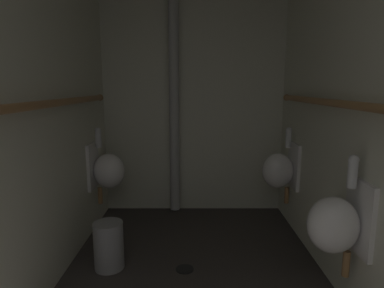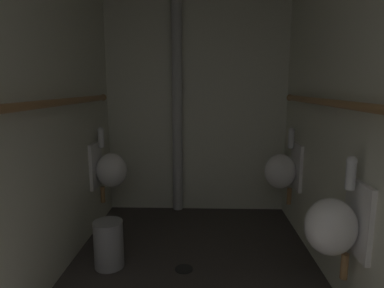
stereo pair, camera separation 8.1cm
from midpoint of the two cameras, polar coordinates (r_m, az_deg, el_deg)
wall_left at (r=2.12m, az=-29.86°, el=4.64°), size 0.06×3.63×2.50m
wall_right at (r=2.10m, az=28.10°, el=4.74°), size 0.06×3.63×2.50m
wall_back at (r=3.63m, az=-0.68°, el=7.69°), size 2.10×0.06×2.50m
urinal_left_mid at (r=3.28m, az=-15.65°, el=-4.38°), size 0.32×0.30×0.76m
urinal_right_mid at (r=2.14m, az=22.73°, el=-12.61°), size 0.32×0.30×0.76m
urinal_right_far at (r=3.27m, az=14.21°, el=-4.33°), size 0.32×0.30×0.76m
supply_pipe_left at (r=2.09m, az=-27.68°, el=5.91°), size 0.06×2.88×0.06m
supply_pipe_right at (r=2.06m, az=25.90°, el=6.01°), size 0.06×2.91×0.06m
standpipe_back_wall at (r=3.53m, az=-4.09°, el=7.59°), size 0.11×0.11×2.45m
floor_drain at (r=2.71m, az=-2.45°, el=-21.03°), size 0.14×0.14×0.01m
waste_bin at (r=2.73m, az=-15.50°, el=-16.78°), size 0.23×0.23×0.37m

